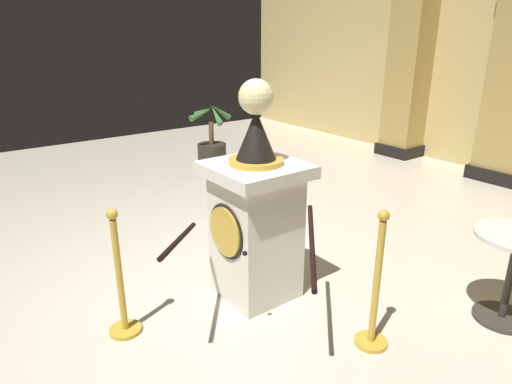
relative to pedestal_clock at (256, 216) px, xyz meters
name	(u,v)px	position (x,y,z in m)	size (l,w,h in m)	color
ground_plane	(219,284)	(-0.30, -0.19, -0.73)	(12.89, 12.89, 0.00)	beige
pedestal_clock	(256,216)	(0.00, 0.00, 0.00)	(0.72, 0.72, 1.83)	silver
stanchion_near	(121,292)	(-0.15, -1.12, -0.38)	(0.24, 0.24, 1.00)	gold
stanchion_far	(375,300)	(1.05, 0.26, -0.36)	(0.24, 0.24, 1.05)	gold
velvet_rope	(245,242)	(0.45, -0.43, 0.06)	(1.32, 1.33, 0.22)	black
column_left	(413,46)	(-2.15, 4.99, 1.20)	(0.72, 0.72, 3.88)	black
potted_palm_left	(212,150)	(-3.46, 1.68, -0.41)	(0.78, 0.78, 1.09)	#2D2823
cafe_table	(512,266)	(1.48, 1.33, -0.25)	(0.62, 0.62, 0.74)	#332D28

